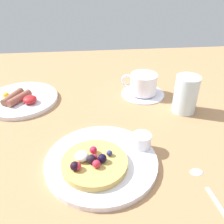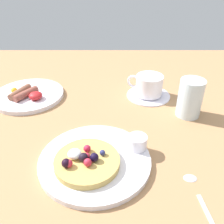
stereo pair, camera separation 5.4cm
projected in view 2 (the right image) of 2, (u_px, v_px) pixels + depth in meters
The scene contains 10 objects.
ground_plane at pixel (105, 125), 69.85cm from camera, with size 158.16×120.52×3.00cm, color #A67950.
pancake_plate at pixel (95, 160), 54.72cm from camera, with size 24.90×24.90×1.32cm, color white.
pancake_with_berries at pixel (86, 161), 52.18cm from camera, with size 14.08×14.08×3.42cm.
syrup_ramekin at pixel (137, 142), 56.45cm from camera, with size 4.42×4.42×3.27cm.
breakfast_plate at pixel (28, 95), 80.04cm from camera, with size 22.58×22.58×1.35cm, color silver.
fried_breakfast at pixel (24, 93), 77.63cm from camera, with size 13.44×9.79×2.47cm.
coffee_saucer at pixel (148, 95), 80.79cm from camera, with size 14.13×14.13×0.82cm, color white.
coffee_cup at pixel (149, 85), 78.82cm from camera, with size 11.42×8.63×6.39cm.
teaspoon at pixel (196, 189), 48.56cm from camera, with size 3.13×13.93×0.60cm.
water_glass at pixel (190, 98), 68.70cm from camera, with size 6.85×6.85×10.98cm, color silver.
Camera 2 is at (2.05, -56.78, 39.35)cm, focal length 39.39 mm.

